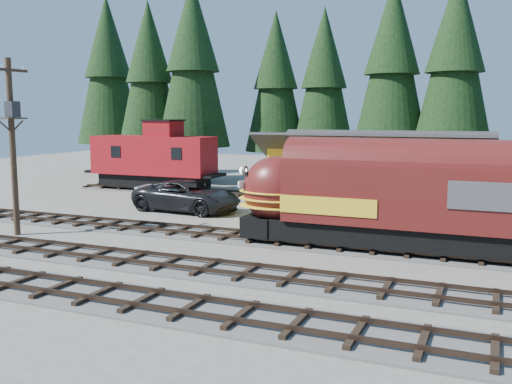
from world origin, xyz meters
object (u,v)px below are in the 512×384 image
at_px(depot, 375,173).
at_px(utility_pole, 13,135).
at_px(locomotive, 380,201).
at_px(caboose, 154,158).
at_px(pickup_truck_a, 187,196).
at_px(pickup_truck_b, 179,198).

distance_m(depot, utility_pole, 19.56).
height_order(locomotive, caboose, caboose).
height_order(caboose, utility_pole, utility_pole).
distance_m(depot, pickup_truck_a, 12.19).
distance_m(depot, pickup_truck_b, 12.96).
xyz_separation_m(caboose, pickup_truck_a, (7.64, -7.88, -1.67)).
distance_m(locomotive, pickup_truck_b, 15.74).
xyz_separation_m(locomotive, pickup_truck_a, (-13.59, 6.12, -1.32)).
distance_m(depot, locomotive, 6.72).
bearing_deg(pickup_truck_b, locomotive, -120.27).
bearing_deg(depot, locomotive, -76.47).
height_order(depot, caboose, caboose).
xyz_separation_m(locomotive, caboose, (-21.23, 14.00, 0.36)).
distance_m(caboose, pickup_truck_a, 11.10).
bearing_deg(utility_pole, caboose, 107.40).
relative_size(caboose, utility_pole, 1.15).
bearing_deg(caboose, locomotive, -33.40).
bearing_deg(locomotive, caboose, 146.60).
bearing_deg(pickup_truck_b, pickup_truck_a, -110.84).
distance_m(locomotive, pickup_truck_a, 14.97).
relative_size(depot, pickup_truck_b, 2.32).
distance_m(locomotive, caboose, 25.44).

